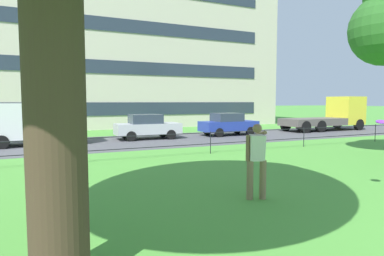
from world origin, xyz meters
name	(u,v)px	position (x,y,z in m)	size (l,w,h in m)	color
street_strip	(166,140)	(0.00, 17.96, 0.00)	(80.00, 7.18, 0.01)	#4C4C51
park_fence	(211,139)	(0.00, 12.15, 0.68)	(32.77, 0.04, 1.00)	black
person_thrower	(256,159)	(-2.21, 5.60, 0.98)	(0.68, 0.74, 1.81)	#846B4C
frisbee	(382,122)	(0.98, 4.74, 1.83)	(0.38, 0.38, 0.09)	purple
panel_van_far_left	(35,122)	(-7.21, 18.63, 1.27)	(5.04, 2.18, 2.24)	white
car_silver_right	(147,127)	(-0.91, 18.90, 0.78)	(4.03, 1.87, 1.54)	#B7BABF
car_blue_center	(228,124)	(4.88, 18.80, 0.78)	(4.04, 1.89, 1.54)	#233899
flatbed_truck_left	(333,115)	(14.89, 18.90, 1.22)	(7.33, 2.50, 2.75)	yellow
apartment_building_background	(93,37)	(-1.97, 33.92, 8.81)	(34.86, 14.56, 17.62)	beige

